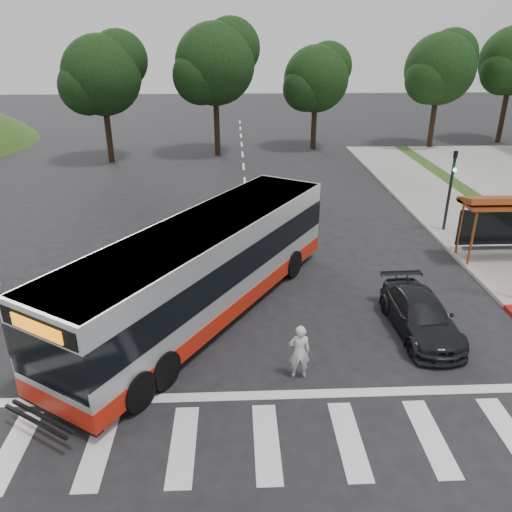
{
  "coord_description": "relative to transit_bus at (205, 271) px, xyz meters",
  "views": [
    {
      "loc": [
        -0.65,
        -14.06,
        9.0
      ],
      "look_at": [
        0.06,
        2.39,
        1.6
      ],
      "focal_mm": 35.0,
      "sensor_mm": 36.0,
      "label": 1
    }
  ],
  "objects": [
    {
      "name": "ground",
      "position": [
        1.73,
        -1.15,
        -1.65
      ],
      "size": [
        140.0,
        140.0,
        0.0
      ],
      "primitive_type": "plane",
      "color": "black",
      "rests_on": "ground"
    },
    {
      "name": "sidewalk_east",
      "position": [
        12.73,
        6.85,
        -1.59
      ],
      "size": [
        4.0,
        40.0,
        0.12
      ],
      "primitive_type": "cube",
      "color": "gray",
      "rests_on": "ground"
    },
    {
      "name": "curb_east",
      "position": [
        10.73,
        6.85,
        -1.58
      ],
      "size": [
        0.3,
        40.0,
        0.15
      ],
      "primitive_type": "cube",
      "color": "#9E9991",
      "rests_on": "ground"
    },
    {
      "name": "crosswalk_ladder",
      "position": [
        1.73,
        -6.15,
        -1.65
      ],
      "size": [
        18.0,
        2.6,
        0.01
      ],
      "primitive_type": "cube",
      "color": "silver",
      "rests_on": "ground"
    },
    {
      "name": "bus_shelter",
      "position": [
        12.53,
        3.95,
        0.7
      ],
      "size": [
        4.2,
        1.6,
        2.86
      ],
      "color": "#A4451B",
      "rests_on": "sidewalk_east"
    },
    {
      "name": "traffic_signal_ne_short",
      "position": [
        11.33,
        7.34,
        0.83
      ],
      "size": [
        0.18,
        0.37,
        4.0
      ],
      "color": "black",
      "rests_on": "ground"
    },
    {
      "name": "tree_ne_a",
      "position": [
        17.81,
        26.91,
        4.74
      ],
      "size": [
        6.16,
        5.74,
        9.3
      ],
      "color": "black",
      "rests_on": "parking_lot"
    },
    {
      "name": "tree_north_a",
      "position": [
        -0.19,
        24.92,
        5.27
      ],
      "size": [
        6.6,
        6.15,
        10.17
      ],
      "color": "black",
      "rests_on": "ground"
    },
    {
      "name": "tree_north_b",
      "position": [
        7.8,
        26.91,
        4.01
      ],
      "size": [
        5.72,
        5.33,
        8.43
      ],
      "color": "black",
      "rests_on": "ground"
    },
    {
      "name": "tree_north_c",
      "position": [
        -8.19,
        22.91,
        4.64
      ],
      "size": [
        6.16,
        5.74,
        9.3
      ],
      "color": "black",
      "rests_on": "ground"
    },
    {
      "name": "transit_bus",
      "position": [
        0.0,
        0.0,
        0.0
      ],
      "size": [
        9.23,
        12.26,
        3.3
      ],
      "primitive_type": null,
      "rotation": [
        0.0,
        0.0,
        -0.57
      ],
      "color": "#B8BABD",
      "rests_on": "ground"
    },
    {
      "name": "pedestrian",
      "position": [
        2.8,
        -3.65,
        -0.81
      ],
      "size": [
        0.61,
        0.4,
        1.67
      ],
      "primitive_type": "imported",
      "rotation": [
        0.0,
        0.0,
        3.14
      ],
      "color": "silver",
      "rests_on": "ground"
    },
    {
      "name": "dark_sedan",
      "position": [
        7.03,
        -1.49,
        -1.03
      ],
      "size": [
        1.89,
        4.35,
        1.24
      ],
      "primitive_type": "imported",
      "rotation": [
        0.0,
        0.0,
        0.04
      ],
      "color": "black",
      "rests_on": "ground"
    }
  ]
}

